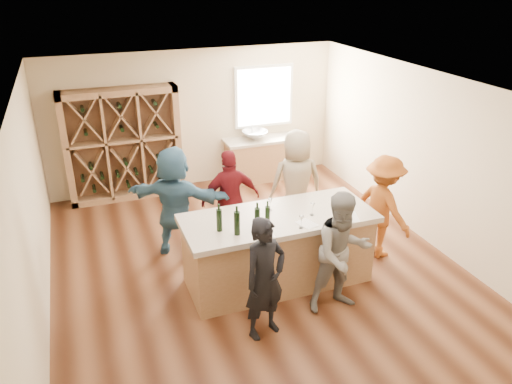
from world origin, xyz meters
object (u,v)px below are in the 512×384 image
object	(u,v)px
person_near_right	(342,253)
person_server	(383,207)
person_far_right	(296,183)
wine_bottle_b	(237,223)
sink	(255,135)
wine_bottle_a	(219,220)
wine_bottle_d	(257,218)
wine_rack	(123,145)
person_far_left	(175,201)
person_far_mid	(231,199)
wine_bottle_e	(267,216)
person_near_left	(265,279)
tasting_counter_base	(278,251)

from	to	relation	value
person_near_right	person_server	bearing A→B (deg)	39.67
person_far_right	wine_bottle_b	bearing A→B (deg)	55.52
sink	wine_bottle_a	world-z (taller)	wine_bottle_a
wine_bottle_d	person_server	bearing A→B (deg)	9.65
wine_rack	person_far_left	size ratio (longest dim) A/B	1.22
wine_rack	person_near_right	size ratio (longest dim) A/B	1.29
person_server	person_far_mid	distance (m)	2.41
wine_bottle_e	person_far_mid	bearing A→B (deg)	92.27
wine_rack	person_near_left	size ratio (longest dim) A/B	1.36
wine_bottle_a	person_near_left	size ratio (longest dim) A/B	0.19
wine_bottle_a	person_near_left	bearing A→B (deg)	-70.92
wine_bottle_a	wine_bottle_d	distance (m)	0.50
person_server	person_far_mid	size ratio (longest dim) A/B	1.01
person_near_left	person_near_right	bearing A→B (deg)	-10.35
wine_bottle_a	person_far_mid	bearing A→B (deg)	66.77
wine_bottle_b	person_server	bearing A→B (deg)	9.95
tasting_counter_base	wine_bottle_d	bearing A→B (deg)	-150.48
tasting_counter_base	person_far_left	distance (m)	1.84
wine_bottle_d	person_near_left	bearing A→B (deg)	-103.71
sink	person_far_right	xyz separation A→B (m)	(-0.16, -2.42, -0.09)
wine_rack	person_server	xyz separation A→B (m)	(3.50, -3.64, -0.26)
person_near_right	person_far_left	bearing A→B (deg)	129.63
sink	person_far_mid	bearing A→B (deg)	-118.51
person_server	person_far_right	size ratio (longest dim) A/B	0.91
sink	wine_bottle_b	distance (m)	4.38
person_far_left	wine_bottle_e	bearing A→B (deg)	152.79
person_far_left	person_near_left	bearing A→B (deg)	135.23
wine_bottle_b	person_near_left	distance (m)	0.83
person_far_right	sink	bearing A→B (deg)	-83.41
wine_bottle_a	person_far_mid	size ratio (longest dim) A/B	0.19
person_near_left	person_server	distance (m)	2.68
wine_bottle_a	person_server	bearing A→B (deg)	5.67
wine_rack	person_near_right	world-z (taller)	wine_rack
wine_bottle_e	person_far_left	world-z (taller)	person_far_left
wine_bottle_d	person_near_right	distance (m)	1.20
wine_bottle_d	wine_bottle_e	bearing A→B (deg)	16.36
sink	person_near_right	distance (m)	4.61
wine_bottle_e	wine_rack	bearing A→B (deg)	109.78
wine_bottle_e	person_server	xyz separation A→B (m)	(2.07, 0.33, -0.38)
wine_rack	person_far_mid	distance (m)	2.88
sink	person_far_right	bearing A→B (deg)	-93.75
wine_bottle_b	wine_bottle_e	size ratio (longest dim) A/B	1.21
tasting_counter_base	person_server	xyz separation A→B (m)	(1.83, 0.15, 0.34)
wine_bottle_a	person_near_right	bearing A→B (deg)	-27.30
wine_bottle_a	person_far_right	distance (m)	2.29
person_far_mid	person_near_right	bearing A→B (deg)	112.18
person_far_right	person_server	bearing A→B (deg)	140.31
wine_bottle_d	person_far_mid	distance (m)	1.56
person_near_left	wine_bottle_b	bearing A→B (deg)	82.43
person_far_mid	wine_bottle_b	bearing A→B (deg)	75.97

